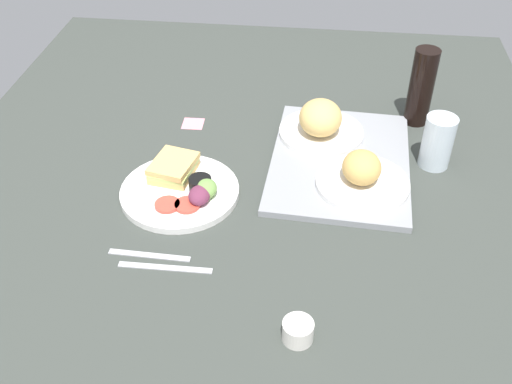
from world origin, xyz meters
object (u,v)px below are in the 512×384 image
(knife, at_px, (165,267))
(fork, at_px, (149,255))
(serving_tray, at_px, (340,161))
(drinking_glass, at_px, (438,142))
(espresso_cup, at_px, (298,331))
(soda_bottle, at_px, (421,87))
(bread_plate_near, at_px, (321,123))
(sticky_note, at_px, (193,124))
(plate_with_salad, at_px, (182,187))
(bread_plate_far, at_px, (362,175))

(knife, bearing_deg, fork, 142.53)
(serving_tray, height_order, drinking_glass, drinking_glass)
(serving_tray, relative_size, fork, 2.65)
(espresso_cup, distance_m, knife, 0.31)
(knife, bearing_deg, serving_tray, 48.12)
(soda_bottle, bearing_deg, fork, -45.11)
(soda_bottle, xyz_separation_m, espresso_cup, (0.75, -0.27, -0.08))
(bread_plate_near, xyz_separation_m, espresso_cup, (0.63, -0.02, -0.03))
(soda_bottle, bearing_deg, sticky_note, -82.16)
(bread_plate_near, xyz_separation_m, drinking_glass, (0.07, 0.28, 0.01))
(bread_plate_near, height_order, fork, bread_plate_near)
(fork, height_order, sticky_note, fork)
(plate_with_salad, xyz_separation_m, espresso_cup, (0.38, 0.29, 0.00))
(soda_bottle, distance_m, fork, 0.83)
(drinking_glass, height_order, knife, drinking_glass)
(bread_plate_near, bearing_deg, knife, -30.85)
(bread_plate_near, xyz_separation_m, soda_bottle, (-0.13, 0.25, 0.05))
(bread_plate_near, relative_size, plate_with_salad, 0.79)
(plate_with_salad, relative_size, soda_bottle, 1.30)
(fork, bearing_deg, knife, -35.38)
(plate_with_salad, height_order, espresso_cup, plate_with_salad)
(knife, bearing_deg, drinking_glass, 35.66)
(fork, bearing_deg, plate_with_salad, 84.81)
(serving_tray, bearing_deg, bread_plate_far, 25.72)
(espresso_cup, xyz_separation_m, sticky_note, (-0.67, -0.32, -0.02))
(bread_plate_near, xyz_separation_m, sticky_note, (-0.04, -0.34, -0.05))
(fork, distance_m, knife, 0.05)
(soda_bottle, relative_size, sticky_note, 3.72)
(drinking_glass, height_order, espresso_cup, drinking_glass)
(bread_plate_far, relative_size, espresso_cup, 3.82)
(plate_with_salad, relative_size, knife, 1.43)
(espresso_cup, bearing_deg, sticky_note, -154.32)
(soda_bottle, bearing_deg, bread_plate_near, -63.69)
(bread_plate_far, bearing_deg, fork, -58.55)
(serving_tray, relative_size, bread_plate_near, 2.09)
(drinking_glass, relative_size, espresso_cup, 2.35)
(bread_plate_near, xyz_separation_m, bread_plate_far, (0.19, 0.10, -0.01))
(serving_tray, distance_m, bread_plate_near, 0.12)
(serving_tray, xyz_separation_m, drinking_glass, (-0.03, 0.23, 0.06))
(bread_plate_near, xyz_separation_m, fork, (0.46, -0.33, -0.05))
(drinking_glass, bearing_deg, soda_bottle, -172.39)
(drinking_glass, distance_m, fork, 0.72)
(drinking_glass, relative_size, knife, 0.69)
(soda_bottle, bearing_deg, bread_plate_far, -25.68)
(soda_bottle, distance_m, espresso_cup, 0.80)
(plate_with_salad, relative_size, espresso_cup, 4.84)
(fork, bearing_deg, sticky_note, 92.59)
(plate_with_salad, bearing_deg, soda_bottle, 123.80)
(espresso_cup, distance_m, fork, 0.36)
(serving_tray, height_order, sticky_note, serving_tray)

